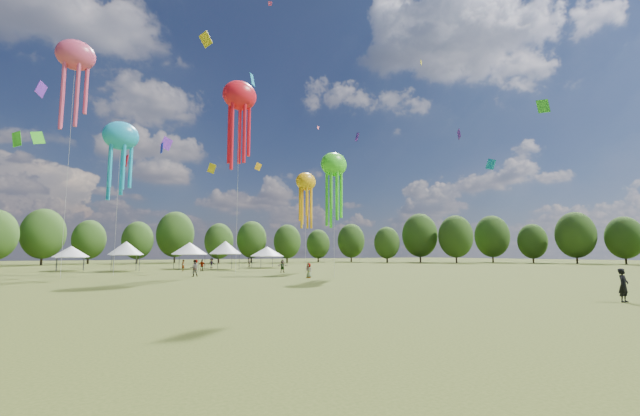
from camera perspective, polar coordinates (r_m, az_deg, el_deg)
ground at (r=21.54m, az=27.70°, el=-12.57°), size 300.00×300.00×0.00m
observer_main at (r=27.10m, az=36.96°, el=-8.70°), size 0.65×0.43×1.78m
spectator_near at (r=47.02m, az=-17.34°, el=-8.11°), size 0.92×0.74×1.82m
spectators_far at (r=61.43m, az=-11.95°, el=-7.86°), size 14.94×34.53×1.67m
festival_tents at (r=67.44m, az=-18.10°, el=-5.58°), size 34.41×11.67×4.45m
show_kites at (r=53.01m, az=-16.42°, el=10.58°), size 32.68×17.69×25.78m
small_kites at (r=61.93m, az=-13.76°, el=19.27°), size 75.41×59.91×44.54m
treeline at (r=75.10m, az=-20.48°, el=-2.92°), size 201.57×95.24×13.43m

